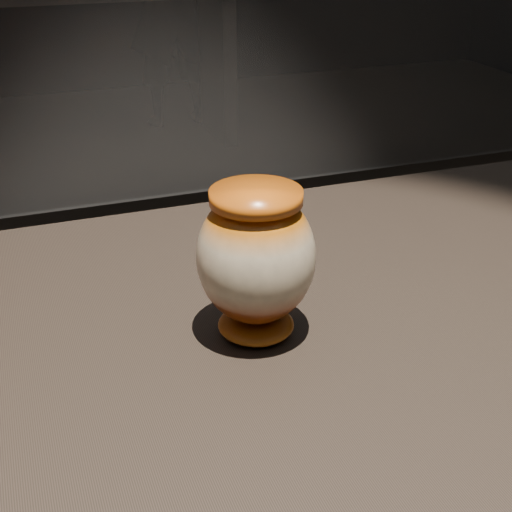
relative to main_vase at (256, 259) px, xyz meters
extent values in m
cube|color=black|center=(-0.10, -0.02, -0.12)|extent=(2.00, 0.80, 0.05)
ellipsoid|color=#6A2709|center=(0.00, 0.00, -0.08)|extent=(0.10, 0.10, 0.02)
ellipsoid|color=beige|center=(0.00, 0.00, 0.00)|extent=(0.16, 0.16, 0.14)
cylinder|color=#CC6B13|center=(0.00, 0.00, 0.07)|extent=(0.12, 0.12, 0.01)
cube|color=black|center=(1.05, 3.52, -0.57)|extent=(0.08, 0.50, 0.85)
imported|color=black|center=(0.87, 3.88, -0.22)|extent=(0.59, 0.41, 1.54)
camera|label=1|loc=(-0.23, -0.61, 0.33)|focal=50.00mm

